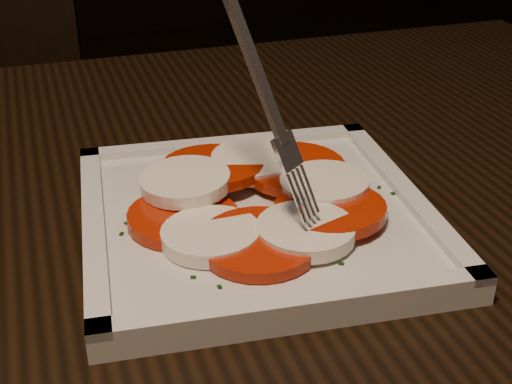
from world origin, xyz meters
name	(u,v)px	position (x,y,z in m)	size (l,w,h in m)	color
table	(154,318)	(0.12, -0.18, 0.65)	(1.23, 0.85, 0.75)	black
plate	(256,219)	(0.19, -0.22, 0.76)	(0.25, 0.25, 0.01)	silver
caprese_salad	(256,198)	(0.19, -0.22, 0.77)	(0.21, 0.19, 0.02)	#B91B04
fork	(246,78)	(0.18, -0.24, 0.87)	(0.03, 0.09, 0.17)	white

